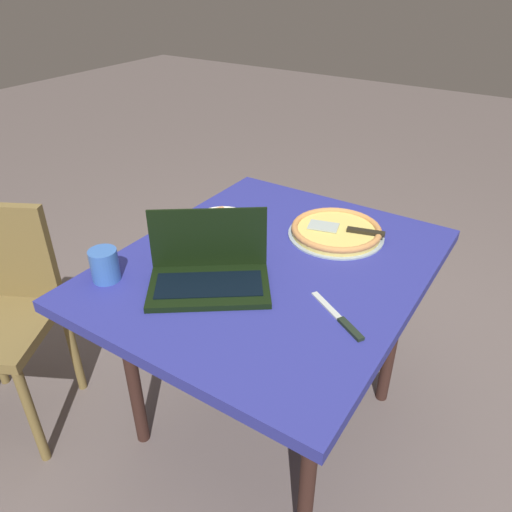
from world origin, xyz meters
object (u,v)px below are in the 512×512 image
object	(u,v)px
pizza_tray	(336,231)
table_knife	(341,320)
dining_table	(270,280)
laptop	(209,271)
drink_cup	(105,265)
pizza_plate	(222,221)

from	to	relation	value
pizza_tray	table_knife	world-z (taller)	pizza_tray
dining_table	laptop	world-z (taller)	laptop
drink_cup	dining_table	bearing A→B (deg)	-45.97
laptop	pizza_tray	bearing A→B (deg)	-22.17
laptop	pizza_tray	distance (m)	0.51
table_knife	dining_table	bearing A→B (deg)	64.60
pizza_tray	table_knife	distance (m)	0.47
dining_table	pizza_plate	distance (m)	0.32
pizza_tray	drink_cup	bearing A→B (deg)	143.31
table_knife	pizza_tray	bearing A→B (deg)	26.81
dining_table	table_knife	size ratio (longest dim) A/B	5.31
drink_cup	pizza_plate	bearing A→B (deg)	-9.99
laptop	pizza_tray	xyz separation A→B (m)	(0.47, -0.19, -0.03)
laptop	drink_cup	distance (m)	0.31
table_knife	laptop	bearing A→B (deg)	97.06
pizza_plate	drink_cup	xyz separation A→B (m)	(-0.47, 0.08, 0.04)
table_knife	drink_cup	distance (m)	0.71
pizza_plate	table_knife	world-z (taller)	pizza_plate
laptop	pizza_plate	world-z (taller)	laptop
laptop	table_knife	world-z (taller)	laptop
laptop	dining_table	bearing A→B (deg)	-24.58
pizza_tray	table_knife	xyz separation A→B (m)	(-0.42, -0.21, -0.01)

